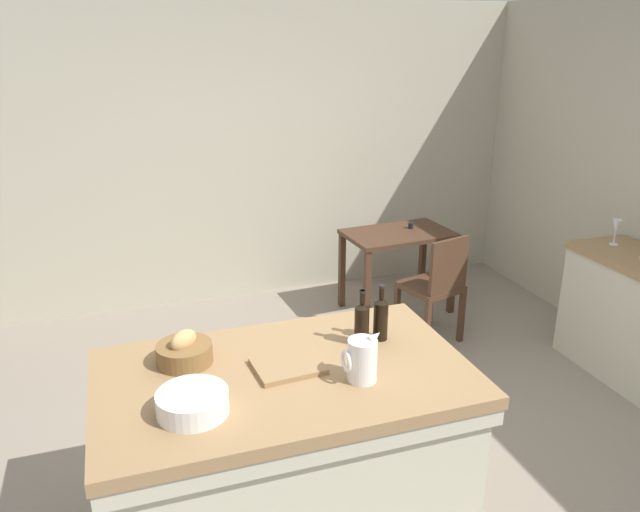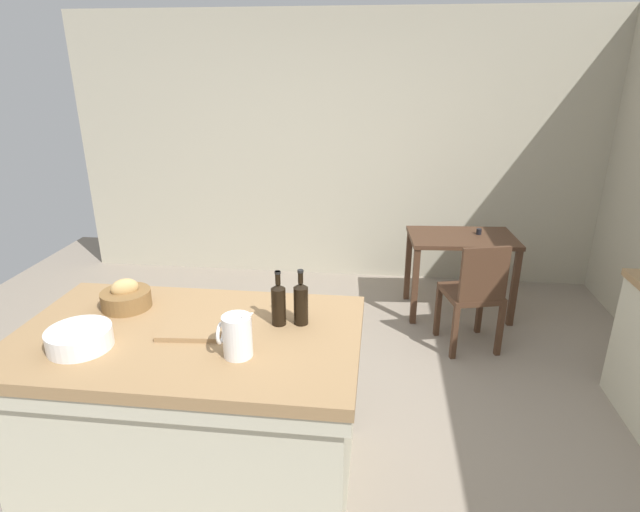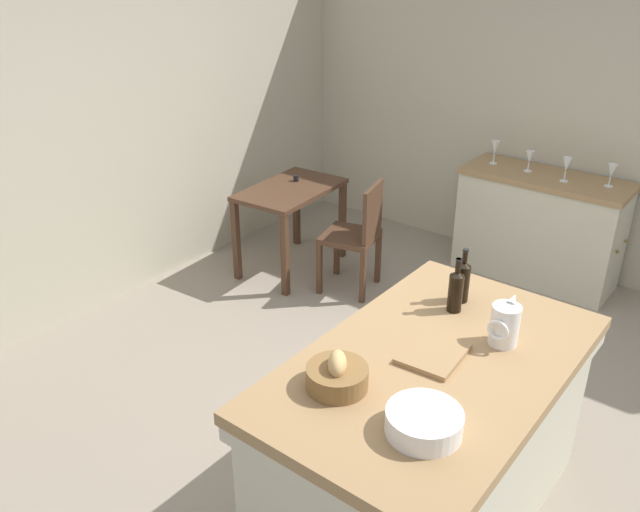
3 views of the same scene
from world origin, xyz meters
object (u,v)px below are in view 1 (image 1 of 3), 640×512
Objects in this scene: wine_bottle_dark at (381,317)px; wine_glass_right at (616,227)px; writing_desk at (398,245)px; pitcher at (362,360)px; island_table at (286,449)px; bread_basket at (184,352)px; cutting_board at (288,366)px; wooden_chair at (436,285)px; wine_bottle_amber at (362,322)px; wash_bowl at (193,403)px.

wine_bottle_dark is 1.53× the size of wine_glass_right.
wine_bottle_dark is (-1.09, -2.07, 0.41)m from writing_desk.
island_table is at bearing 149.83° from pitcher.
cutting_board is (0.43, -0.20, -0.04)m from bread_basket.
wine_glass_right is at bearing 25.54° from pitcher.
wooden_chair is at bearing 43.53° from island_table.
wine_bottle_dark is 1.02× the size of wine_bottle_amber.
cutting_board is 0.54m from wine_bottle_dark.
wash_bowl is (-2.05, -2.41, 0.34)m from writing_desk.
pitcher is 1.25× the size of wine_glass_right.
wine_bottle_amber is (0.43, 0.13, 0.53)m from island_table.
wine_glass_right reaches higher than bread_basket.
island_table is 7.11× the size of pitcher.
cutting_board is (0.45, 0.21, -0.03)m from wash_bowl.
writing_desk is at bearing 53.92° from cutting_board.
wine_bottle_amber reaches higher than wine_glass_right.
island_table is 0.62m from pitcher.
cutting_board is 2.90m from wine_glass_right.
wooden_chair is (1.64, 1.56, -0.00)m from island_table.
bread_basket reaches higher than wooden_chair.
wine_bottle_amber is at bearing -6.01° from bread_basket.
wine_bottle_amber reaches higher than bread_basket.
bread_basket reaches higher than wash_bowl.
island_table is 5.90× the size of wine_bottle_amber.
wine_bottle_dark is at bearing 15.93° from island_table.
island_table is 6.54× the size of bread_basket.
pitcher is at bearing -29.12° from bread_basket.
cutting_board is at bearing -126.08° from writing_desk.
cutting_board is 1.06× the size of wine_bottle_amber.
wine_glass_right is (3.19, 1.19, 0.06)m from wash_bowl.
bread_basket is at bearing 87.38° from wash_bowl.
wine_bottle_dark is at bearing 9.89° from wine_bottle_amber.
pitcher is 0.83× the size of wine_bottle_amber.
wooden_chair is 3.11× the size of wine_bottle_dark.
bread_basket is 0.89× the size of wine_bottle_dark.
wine_glass_right reaches higher than wooden_chair.
pitcher reaches higher than writing_desk.
cutting_board is 1.05× the size of wine_bottle_dark.
wash_bowl is (-0.43, -0.19, 0.46)m from island_table.
writing_desk is at bearing 91.82° from wooden_chair.
wine_bottle_amber is at bearing 20.80° from wash_bowl.
wooden_chair is 2.96× the size of cutting_board.
wash_bowl is 0.50m from cutting_board.
wine_bottle_dark reaches higher than wine_glass_right.
writing_desk is 3.26× the size of wash_bowl.
writing_desk is 4.00× the size of pitcher.
pitcher is (0.30, -0.17, 0.52)m from island_table.
bread_basket is (-0.71, 0.40, -0.04)m from pitcher.
island_table is at bearing -136.47° from wooden_chair.
island_table is at bearing -160.09° from wine_glass_right.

